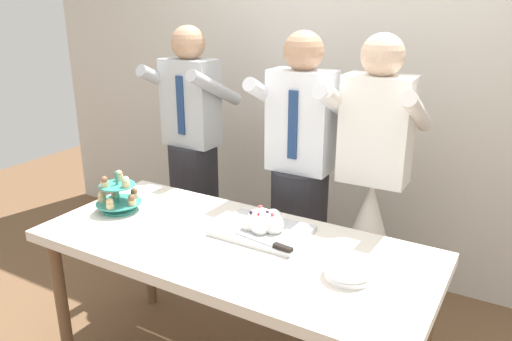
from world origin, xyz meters
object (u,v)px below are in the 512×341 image
(dessert_table, at_px, (232,256))
(person_groom, at_px, (299,198))
(person_bride, at_px, (368,240))
(cupcake_stand, at_px, (118,196))
(plate_stack, at_px, (348,271))
(main_cake_tray, at_px, (263,225))
(person_guest, at_px, (194,169))

(dessert_table, relative_size, person_groom, 1.08)
(dessert_table, relative_size, person_bride, 1.08)
(cupcake_stand, relative_size, person_groom, 0.14)
(person_bride, bearing_deg, plate_stack, -78.63)
(cupcake_stand, height_order, main_cake_tray, cupcake_stand)
(dessert_table, distance_m, person_bride, 0.82)
(main_cake_tray, bearing_deg, cupcake_stand, -169.42)
(person_groom, distance_m, person_bride, 0.43)
(main_cake_tray, relative_size, plate_stack, 2.21)
(person_groom, relative_size, person_guest, 1.00)
(plate_stack, distance_m, person_bride, 0.77)
(plate_stack, xyz_separation_m, person_bride, (-0.15, 0.72, -0.22))
(main_cake_tray, distance_m, plate_stack, 0.51)
(plate_stack, bearing_deg, dessert_table, 177.53)
(plate_stack, xyz_separation_m, person_groom, (-0.55, 0.70, -0.06))
(main_cake_tray, height_order, person_groom, person_groom)
(person_guest, bearing_deg, plate_stack, -30.56)
(dessert_table, xyz_separation_m, person_guest, (-0.81, 0.78, 0.05))
(person_guest, bearing_deg, dessert_table, -44.06)
(cupcake_stand, relative_size, plate_stack, 1.17)
(cupcake_stand, height_order, person_groom, person_groom)
(dessert_table, distance_m, main_cake_tray, 0.20)
(main_cake_tray, relative_size, person_groom, 0.26)
(person_bride, xyz_separation_m, person_guest, (-1.22, 0.08, 0.16))
(cupcake_stand, xyz_separation_m, plate_stack, (1.25, -0.03, -0.05))
(dessert_table, distance_m, plate_stack, 0.57)
(dessert_table, relative_size, person_guest, 1.08)
(main_cake_tray, height_order, plate_stack, main_cake_tray)
(person_guest, bearing_deg, person_groom, -7.07)
(dessert_table, relative_size, plate_stack, 9.13)
(main_cake_tray, height_order, person_guest, person_guest)
(person_groom, relative_size, person_bride, 1.00)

